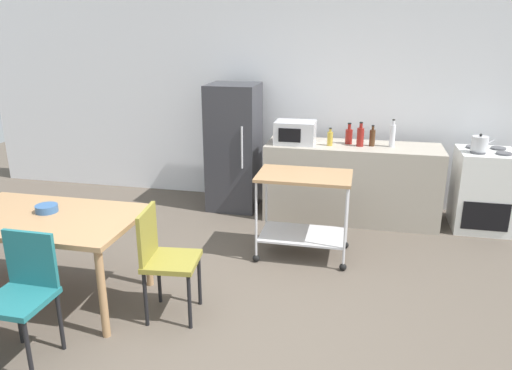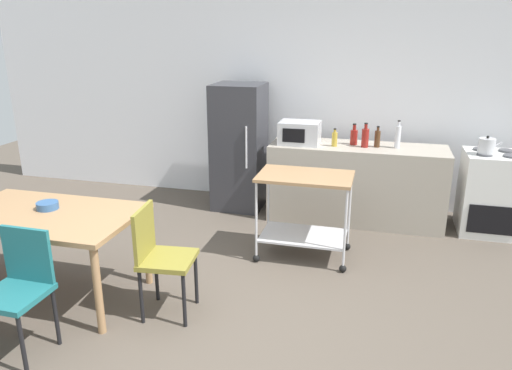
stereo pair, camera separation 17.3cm
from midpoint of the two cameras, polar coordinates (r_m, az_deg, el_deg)
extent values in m
plane|color=brown|center=(3.85, -4.30, -16.82)|extent=(12.00, 12.00, 0.00)
cube|color=white|center=(6.32, 4.98, 11.13)|extent=(8.40, 0.12, 2.90)
cube|color=#A89E8E|center=(5.85, 12.39, 0.18)|extent=(2.00, 0.64, 0.90)
cube|color=#A37A51|center=(4.32, -22.38, -3.28)|extent=(1.50, 0.90, 0.04)
cylinder|color=#A37A51|center=(3.81, -16.70, -11.72)|extent=(0.06, 0.06, 0.71)
cylinder|color=#A37A51|center=(5.15, -25.52, -4.83)|extent=(0.06, 0.06, 0.71)
cylinder|color=#A37A51|center=(4.41, -11.51, -7.05)|extent=(0.06, 0.06, 0.71)
cube|color=#1E666B|center=(3.71, -25.22, -11.59)|extent=(0.40, 0.40, 0.04)
cube|color=#1E666B|center=(3.74, -23.91, -7.43)|extent=(0.38, 0.03, 0.40)
cylinder|color=black|center=(3.63, -24.31, -16.71)|extent=(0.03, 0.03, 0.45)
cylinder|color=black|center=(4.04, -25.08, -13.08)|extent=(0.03, 0.03, 0.45)
cylinder|color=black|center=(3.85, -21.07, -14.18)|extent=(0.03, 0.03, 0.45)
cube|color=olive|center=(3.89, -8.97, -8.60)|extent=(0.44, 0.44, 0.04)
cube|color=olive|center=(3.85, -11.70, -5.42)|extent=(0.07, 0.38, 0.40)
cylinder|color=black|center=(3.82, -7.07, -13.24)|extent=(0.03, 0.03, 0.45)
cylinder|color=black|center=(4.10, -5.78, -10.83)|extent=(0.03, 0.03, 0.45)
cylinder|color=black|center=(3.92, -11.98, -12.66)|extent=(0.03, 0.03, 0.45)
cylinder|color=black|center=(4.19, -10.36, -10.37)|extent=(0.03, 0.03, 0.45)
cube|color=white|center=(6.00, 26.33, -0.85)|extent=(0.60, 0.60, 0.90)
cube|color=black|center=(5.78, 26.60, -3.70)|extent=(0.48, 0.01, 0.32)
cylinder|color=#47474C|center=(5.74, 25.91, 3.22)|extent=(0.16, 0.16, 0.02)
cylinder|color=#47474C|center=(5.80, 28.42, 2.98)|extent=(0.16, 0.16, 0.02)
cylinder|color=#47474C|center=(5.97, 25.51, 3.78)|extent=(0.16, 0.16, 0.02)
cylinder|color=#47474C|center=(6.03, 27.93, 3.55)|extent=(0.16, 0.16, 0.02)
cube|color=#333338|center=(6.07, -1.15, 4.45)|extent=(0.60, 0.60, 1.55)
cylinder|color=silver|center=(5.71, -0.28, 4.38)|extent=(0.02, 0.02, 0.50)
cube|color=#A37A51|center=(4.70, 6.83, 1.01)|extent=(0.90, 0.56, 0.03)
cube|color=silver|center=(4.91, 6.57, -5.87)|extent=(0.83, 0.52, 0.02)
cylinder|color=silver|center=(4.67, 1.09, -4.00)|extent=(0.02, 0.02, 0.76)
sphere|color=black|center=(4.84, 1.06, -8.56)|extent=(0.07, 0.07, 0.07)
cylinder|color=silver|center=(4.56, 11.45, -4.92)|extent=(0.02, 0.02, 0.76)
sphere|color=black|center=(4.73, 11.14, -9.56)|extent=(0.07, 0.07, 0.07)
cylinder|color=silver|center=(5.12, 2.42, -1.97)|extent=(0.02, 0.02, 0.76)
sphere|color=black|center=(5.28, 2.36, -6.21)|extent=(0.07, 0.07, 0.07)
cylinder|color=silver|center=(5.02, 11.83, -2.76)|extent=(0.02, 0.02, 0.76)
sphere|color=black|center=(5.18, 11.54, -7.06)|extent=(0.07, 0.07, 0.07)
cube|color=silver|center=(5.70, 5.99, 6.08)|extent=(0.46, 0.34, 0.26)
cube|color=black|center=(5.54, 5.30, 5.76)|extent=(0.25, 0.01, 0.16)
cylinder|color=gold|center=(5.65, 10.02, 5.25)|extent=(0.06, 0.06, 0.16)
cylinder|color=gold|center=(5.63, 10.07, 6.21)|extent=(0.03, 0.03, 0.04)
cylinder|color=black|center=(5.62, 10.08, 6.45)|extent=(0.03, 0.03, 0.01)
cylinder|color=maroon|center=(5.77, 12.19, 5.45)|extent=(0.08, 0.08, 0.17)
cylinder|color=maroon|center=(5.75, 12.27, 6.57)|extent=(0.04, 0.04, 0.06)
cylinder|color=black|center=(5.74, 12.29, 6.95)|extent=(0.04, 0.04, 0.01)
cylinder|color=maroon|center=(5.67, 13.47, 5.34)|extent=(0.08, 0.08, 0.21)
cylinder|color=maroon|center=(5.64, 13.57, 6.65)|extent=(0.04, 0.04, 0.06)
cylinder|color=black|center=(5.63, 13.60, 6.99)|extent=(0.04, 0.04, 0.01)
cylinder|color=#4C2D19|center=(5.70, 14.82, 5.20)|extent=(0.06, 0.06, 0.19)
cylinder|color=#4C2D19|center=(5.68, 14.91, 6.32)|extent=(0.03, 0.03, 0.04)
cylinder|color=black|center=(5.68, 14.93, 6.59)|extent=(0.03, 0.03, 0.01)
cylinder|color=silver|center=(5.71, 17.05, 5.36)|extent=(0.06, 0.06, 0.25)
cylinder|color=silver|center=(5.68, 17.18, 6.84)|extent=(0.03, 0.03, 0.05)
cylinder|color=black|center=(5.68, 17.21, 7.16)|extent=(0.03, 0.03, 0.01)
cylinder|color=#33598C|center=(4.38, -22.12, -2.24)|extent=(0.18, 0.18, 0.06)
cylinder|color=silver|center=(5.75, 26.10, 4.12)|extent=(0.17, 0.17, 0.16)
sphere|color=black|center=(5.73, 26.22, 5.04)|extent=(0.03, 0.03, 0.03)
cylinder|color=silver|center=(5.77, 27.24, 4.25)|extent=(0.08, 0.02, 0.07)
camera|label=1|loc=(0.09, -88.90, 0.36)|focal=34.29mm
camera|label=2|loc=(0.09, 91.10, -0.36)|focal=34.29mm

